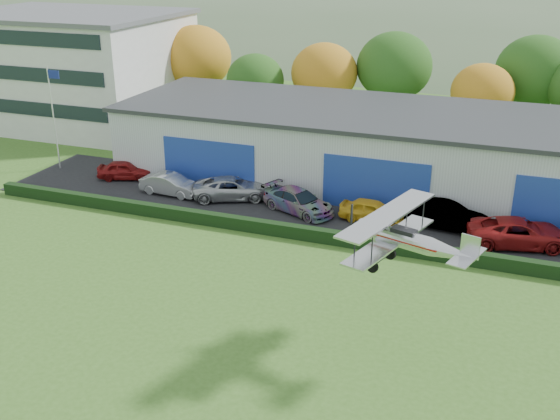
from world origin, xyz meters
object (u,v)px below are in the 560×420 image
(car_3, at_px, (298,201))
(biplane, at_px, (405,238))
(office_block, at_px, (71,68))
(car_2, at_px, (232,188))
(car_4, at_px, (373,211))
(flagpole, at_px, (54,109))
(car_0, at_px, (125,170))
(car_5, at_px, (447,216))
(hangar, at_px, (394,148))
(car_6, at_px, (519,233))
(car_1, at_px, (171,184))

(car_3, distance_m, biplane, 16.46)
(office_block, height_order, biplane, office_block)
(car_2, distance_m, car_4, 9.97)
(flagpole, height_order, car_0, flagpole)
(car_2, height_order, car_5, car_5)
(hangar, xyz_separation_m, car_2, (-9.66, -7.23, -1.86))
(flagpole, relative_size, car_6, 1.38)
(car_0, bearing_deg, flagpole, 68.11)
(car_2, xyz_separation_m, biplane, (14.09, -13.73, 4.44))
(office_block, bearing_deg, flagpole, -58.03)
(car_2, height_order, car_3, car_3)
(car_2, bearing_deg, hangar, -77.65)
(flagpole, distance_m, biplane, 32.92)
(biplane, bearing_deg, flagpole, 169.90)
(hangar, relative_size, car_0, 10.00)
(hangar, bearing_deg, car_4, -87.84)
(car_6, bearing_deg, car_5, 62.89)
(car_2, distance_m, car_3, 5.10)
(car_1, bearing_deg, car_0, 74.47)
(car_0, relative_size, car_3, 0.78)
(car_3, bearing_deg, office_block, 85.43)
(car_2, bearing_deg, car_0, 59.97)
(hangar, height_order, car_6, hangar)
(office_block, relative_size, car_0, 5.08)
(office_block, height_order, car_3, office_block)
(car_3, relative_size, car_4, 1.24)
(car_2, relative_size, car_3, 1.04)
(flagpole, xyz_separation_m, car_6, (33.95, -2.35, -3.93))
(hangar, xyz_separation_m, office_block, (-33.00, 7.02, 2.56))
(car_4, distance_m, car_6, 8.78)
(office_block, relative_size, car_2, 3.83)
(hangar, xyz_separation_m, biplane, (4.43, -20.95, 2.58))
(hangar, bearing_deg, flagpole, -166.49)
(biplane, bearing_deg, car_2, 152.70)
(car_5, distance_m, biplane, 14.30)
(car_0, xyz_separation_m, car_1, (4.75, -1.67, 0.03))
(car_4, bearing_deg, car_1, 93.70)
(hangar, height_order, car_0, hangar)
(car_0, xyz_separation_m, car_3, (14.16, -1.59, 0.06))
(car_1, xyz_separation_m, car_6, (23.09, -0.33, 0.08))
(car_6, bearing_deg, car_0, 72.05)
(car_6, bearing_deg, hangar, 33.56)
(car_0, relative_size, biplane, 0.62)
(car_0, height_order, car_1, car_1)
(car_2, distance_m, biplane, 20.16)
(car_0, xyz_separation_m, car_6, (27.84, -2.00, 0.12))
(car_5, bearing_deg, car_3, 100.40)
(car_2, bearing_deg, biplane, -158.69)
(car_2, distance_m, car_5, 14.49)
(car_0, bearing_deg, car_2, -114.15)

